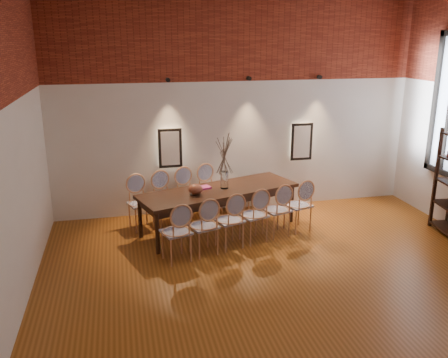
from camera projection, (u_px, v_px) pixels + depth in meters
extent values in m
cube|color=#935019|center=(301.00, 297.00, 6.26)|extent=(7.00, 7.00, 0.02)
cube|color=silver|center=(237.00, 107.00, 9.00)|extent=(7.00, 0.10, 4.00)
cube|color=maroon|center=(238.00, 39.00, 8.57)|extent=(7.00, 0.02, 1.50)
cube|color=#FFEAC6|center=(170.00, 148.00, 8.83)|extent=(0.36, 0.06, 0.66)
cube|color=#FFEAC6|center=(301.00, 141.00, 9.38)|extent=(0.36, 0.06, 0.66)
cylinder|color=black|center=(168.00, 80.00, 8.44)|extent=(0.08, 0.10, 0.08)
cylinder|color=black|center=(249.00, 78.00, 8.76)|extent=(0.08, 0.10, 0.08)
cylinder|color=black|center=(319.00, 77.00, 9.05)|extent=(0.08, 0.10, 0.08)
cube|color=black|center=(219.00, 209.00, 8.34)|extent=(2.96, 1.73, 0.75)
cylinder|color=silver|center=(224.00, 180.00, 8.24)|extent=(0.14, 0.14, 0.30)
ellipsoid|color=brown|center=(196.00, 189.00, 7.93)|extent=(0.24, 0.24, 0.18)
cube|color=#9C296A|center=(203.00, 188.00, 8.25)|extent=(0.30, 0.25, 0.03)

